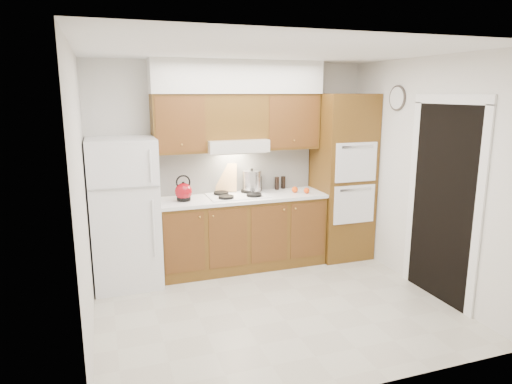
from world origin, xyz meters
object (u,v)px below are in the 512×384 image
Objects in this scene: kettle at (184,192)px; stock_pot at (252,181)px; fridge at (125,213)px; oven_cabinet at (342,177)px.

stock_pot is at bearing 16.18° from kettle.
stock_pot is (0.92, 0.18, 0.04)m from kettle.
fridge is 0.78× the size of oven_cabinet.
stock_pot is at bearing 172.15° from oven_cabinet.
fridge reaches higher than kettle.
kettle is at bearing -169.13° from stock_pot.
oven_cabinet is (2.85, 0.03, 0.24)m from fridge.
oven_cabinet reaches higher than kettle.
fridge is 2.86m from oven_cabinet.
fridge is 1.65m from stock_pot.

